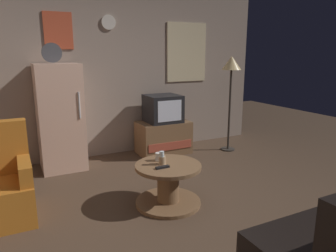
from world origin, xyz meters
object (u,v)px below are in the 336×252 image
at_px(mug_ceramic_white, 159,157).
at_px(standing_lamp, 231,71).
at_px(coffee_table, 168,184).
at_px(wine_glass, 162,158).
at_px(tv_stand, 163,137).
at_px(mug_ceramic_tan, 162,160).
at_px(crt_tv, 163,109).
at_px(remote_control, 162,167).
at_px(fridge, 60,117).

bearing_deg(mug_ceramic_white, standing_lamp, 32.12).
bearing_deg(standing_lamp, mug_ceramic_white, -147.88).
height_order(coffee_table, wine_glass, wine_glass).
distance_m(tv_stand, mug_ceramic_tan, 1.85).
height_order(standing_lamp, coffee_table, standing_lamp).
distance_m(crt_tv, remote_control, 1.96).
bearing_deg(tv_stand, mug_ceramic_tan, -116.13).
bearing_deg(remote_control, wine_glass, 67.03).
xyz_separation_m(tv_stand, standing_lamp, (1.08, -0.34, 1.09)).
bearing_deg(mug_ceramic_tan, crt_tv, 64.07).
relative_size(wine_glass, mug_ceramic_tan, 1.67).
distance_m(tv_stand, standing_lamp, 1.57).
distance_m(standing_lamp, remote_control, 2.55).
relative_size(wine_glass, mug_ceramic_white, 1.67).
xyz_separation_m(fridge, tv_stand, (1.61, -0.04, -0.49)).
bearing_deg(fridge, standing_lamp, -8.04).
distance_m(crt_tv, wine_glass, 1.85).
bearing_deg(coffee_table, mug_ceramic_white, 103.09).
distance_m(crt_tv, mug_ceramic_tan, 1.84).
bearing_deg(coffee_table, tv_stand, 65.88).
bearing_deg(mug_ceramic_tan, mug_ceramic_white, 82.07).
xyz_separation_m(coffee_table, mug_ceramic_tan, (-0.06, 0.03, 0.28)).
height_order(tv_stand, mug_ceramic_tan, mug_ceramic_tan).
bearing_deg(remote_control, mug_ceramic_white, 73.04).
height_order(fridge, wine_glass, fridge).
height_order(crt_tv, mug_ceramic_white, crt_tv).
height_order(tv_stand, crt_tv, crt_tv).
height_order(crt_tv, mug_ceramic_tan, crt_tv).
height_order(fridge, coffee_table, fridge).
bearing_deg(coffee_table, standing_lamp, 36.09).
xyz_separation_m(standing_lamp, mug_ceramic_white, (-1.87, -1.17, -0.85)).
relative_size(tv_stand, wine_glass, 5.60).
relative_size(standing_lamp, wine_glass, 10.60).
xyz_separation_m(wine_glass, remote_control, (-0.04, -0.10, -0.06)).
bearing_deg(remote_control, fridge, 111.60).
bearing_deg(tv_stand, remote_control, -116.01).
xyz_separation_m(crt_tv, mug_ceramic_tan, (-0.80, -1.64, -0.25)).
xyz_separation_m(tv_stand, coffee_table, (-0.75, -1.68, -0.04)).
relative_size(standing_lamp, remote_control, 10.60).
relative_size(crt_tv, mug_ceramic_tan, 6.00).
bearing_deg(mug_ceramic_white, wine_glass, -100.96).
bearing_deg(fridge, mug_ceramic_white, -62.14).
distance_m(mug_ceramic_white, remote_control, 0.25).
height_order(tv_stand, remote_control, tv_stand).
height_order(wine_glass, mug_ceramic_white, wine_glass).
xyz_separation_m(tv_stand, crt_tv, (-0.01, -0.00, 0.49)).
height_order(tv_stand, standing_lamp, standing_lamp).
distance_m(coffee_table, wine_glass, 0.31).
bearing_deg(fridge, tv_stand, -1.26).
height_order(mug_ceramic_white, mug_ceramic_tan, same).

